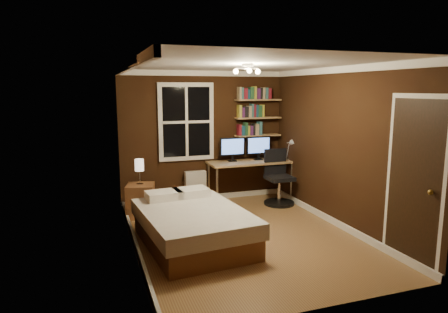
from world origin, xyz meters
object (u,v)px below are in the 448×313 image
object	(u,v)px
bed	(193,226)
monitor_right	(258,148)
nightstand	(141,201)
bedside_lamp	(140,172)
radiator	(195,187)
desk	(250,164)
monitor_left	(232,149)
desk_lamp	(290,149)
office_chair	(278,183)

from	to	relation	value
bed	monitor_right	distance (m)	2.76
bed	nightstand	world-z (taller)	bed
bedside_lamp	radiator	bearing A→B (deg)	26.59
desk	monitor_left	bearing A→B (deg)	166.36
bedside_lamp	desk	bearing A→B (deg)	8.95
radiator	desk_lamp	xyz separation A→B (m)	(1.81, -0.40, 0.70)
nightstand	desk_lamp	distance (m)	3.01
monitor_right	desk_lamp	xyz separation A→B (m)	(0.56, -0.26, -0.01)
desk	office_chair	distance (m)	0.66
bed	monitor_left	world-z (taller)	monitor_left
monitor_left	desk_lamp	xyz separation A→B (m)	(1.10, -0.26, -0.01)
bedside_lamp	radiator	world-z (taller)	bedside_lamp
desk	monitor_left	xyz separation A→B (m)	(-0.34, 0.08, 0.29)
radiator	monitor_left	distance (m)	1.01
nightstand	desk_lamp	world-z (taller)	desk_lamp
bedside_lamp	monitor_right	bearing A→B (deg)	10.13
monitor_right	office_chair	size ratio (longest dim) A/B	0.48
bedside_lamp	office_chair	distance (m)	2.60
nightstand	monitor_right	distance (m)	2.51
monitor_left	monitor_right	size ratio (longest dim) A/B	1.00
bedside_lamp	monitor_left	size ratio (longest dim) A/B	0.87
radiator	office_chair	size ratio (longest dim) A/B	0.59
bed	desk_lamp	bearing A→B (deg)	29.20
monitor_left	office_chair	distance (m)	1.08
monitor_left	monitor_right	distance (m)	0.54
monitor_left	desk	bearing A→B (deg)	-13.64
desk	office_chair	bearing A→B (deg)	-44.07
radiator	monitor_left	world-z (taller)	monitor_left
office_chair	radiator	bearing A→B (deg)	158.13
bedside_lamp	desk_lamp	world-z (taller)	desk_lamp
office_chair	desk_lamp	bearing A→B (deg)	33.33
nightstand	desk	bearing A→B (deg)	22.83
desk_lamp	radiator	bearing A→B (deg)	167.64
nightstand	desk_lamp	bearing A→B (deg)	17.07
desk	office_chair	size ratio (longest dim) A/B	1.59
monitor_left	bed	bearing A→B (deg)	-123.90
bedside_lamp	monitor_left	bearing A→B (deg)	13.07
nightstand	bedside_lamp	world-z (taller)	bedside_lamp
monitor_left	office_chair	world-z (taller)	monitor_left
monitor_left	office_chair	size ratio (longest dim) A/B	0.48
bed	desk_lamp	world-z (taller)	desk_lamp
nightstand	monitor_right	xyz separation A→B (m)	(2.37, 0.42, 0.73)
bedside_lamp	desk_lamp	xyz separation A→B (m)	(2.92, 0.16, 0.22)
nightstand	bedside_lamp	size ratio (longest dim) A/B	1.30
bed	office_chair	bearing A→B (deg)	29.61
bed	bedside_lamp	world-z (taller)	bedside_lamp
radiator	nightstand	bearing A→B (deg)	-153.41
radiator	desk	world-z (taller)	desk
bedside_lamp	nightstand	bearing A→B (deg)	0.00
desk	desk_lamp	bearing A→B (deg)	-13.15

